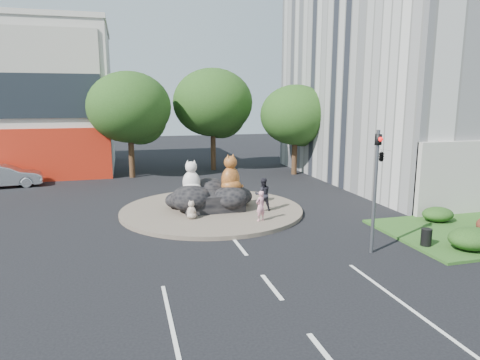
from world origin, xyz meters
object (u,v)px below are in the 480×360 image
object	(u,v)px
pedestrian_dark	(263,194)
litter_bin	(426,237)
pedestrian_pink	(260,206)
cat_tabby	(230,173)
cat_white	(191,177)
parked_car	(5,176)
kitten_calico	(191,209)
kitten_white	(239,201)

from	to	relation	value
pedestrian_dark	litter_bin	distance (m)	8.52
pedestrian_pink	pedestrian_dark	distance (m)	1.98
pedestrian_dark	litter_bin	xyz separation A→B (m)	(4.93, -6.92, -0.62)
cat_tabby	litter_bin	distance (m)	10.42
pedestrian_dark	cat_white	bearing A→B (deg)	-17.06
pedestrian_dark	parked_car	bearing A→B (deg)	-34.39
parked_car	kitten_calico	bearing A→B (deg)	-143.46
cat_tabby	kitten_calico	world-z (taller)	cat_tabby
cat_white	pedestrian_pink	distance (m)	4.44
kitten_white	pedestrian_dark	size ratio (longest dim) A/B	0.51
kitten_white	parked_car	distance (m)	17.90
cat_white	parked_car	distance (m)	15.59
kitten_calico	cat_tabby	bearing A→B (deg)	68.31
cat_tabby	pedestrian_dark	size ratio (longest dim) A/B	1.18
cat_tabby	pedestrian_pink	size ratio (longest dim) A/B	1.40
cat_white	pedestrian_dark	bearing A→B (deg)	-6.25
pedestrian_pink	litter_bin	xyz separation A→B (m)	(5.65, -5.08, -0.48)
pedestrian_dark	parked_car	world-z (taller)	pedestrian_dark
cat_white	kitten_white	xyz separation A→B (m)	(2.47, -0.71, -1.36)
kitten_calico	kitten_white	distance (m)	3.00
cat_tabby	kitten_white	distance (m)	1.61
pedestrian_dark	kitten_white	bearing A→B (deg)	-24.21
cat_white	kitten_calico	xyz separation A→B (m)	(-0.31, -1.84, -1.34)
cat_white	pedestrian_dark	world-z (taller)	cat_white
cat_tabby	parked_car	world-z (taller)	cat_tabby
kitten_white	pedestrian_dark	world-z (taller)	pedestrian_dark
cat_white	litter_bin	distance (m)	12.00
pedestrian_dark	litter_bin	bearing A→B (deg)	128.19
kitten_calico	kitten_white	size ratio (longest dim) A/B	1.05
cat_white	cat_tabby	distance (m)	2.16
litter_bin	cat_white	bearing A→B (deg)	136.19
cat_white	parked_car	xyz separation A→B (m)	(-11.65, 10.28, -1.23)
cat_white	parked_car	bearing A→B (deg)	152.14
cat_white	cat_tabby	world-z (taller)	cat_tabby
cat_tabby	kitten_calico	xyz separation A→B (m)	(-2.45, -1.61, -1.48)
kitten_white	pedestrian_dark	bearing A→B (deg)	-44.24
litter_bin	kitten_white	bearing A→B (deg)	129.10
pedestrian_pink	litter_bin	distance (m)	7.62
cat_white	pedestrian_pink	bearing A→B (deg)	-33.53
kitten_calico	litter_bin	size ratio (longest dim) A/B	1.33
kitten_white	parked_car	xyz separation A→B (m)	(-14.13, 10.99, 0.14)
parked_car	litter_bin	distance (m)	27.43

